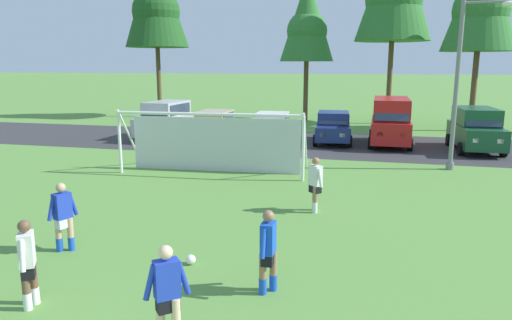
% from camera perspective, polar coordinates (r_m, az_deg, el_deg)
% --- Properties ---
extents(ground_plane, '(400.00, 400.00, 0.00)m').
position_cam_1_polar(ground_plane, '(19.21, 4.54, -1.46)').
color(ground_plane, '#598C3D').
extents(parking_lot_strip, '(52.00, 8.40, 0.01)m').
position_cam_1_polar(parking_lot_strip, '(26.14, 7.12, 1.96)').
color(parking_lot_strip, '#333335').
rests_on(parking_lot_strip, ground).
extents(soccer_ball, '(0.22, 0.22, 0.22)m').
position_cam_1_polar(soccer_ball, '(10.63, -7.90, -11.84)').
color(soccer_ball, white).
rests_on(soccer_ball, ground).
extents(soccer_goal, '(7.52, 2.38, 2.57)m').
position_cam_1_polar(soccer_goal, '(18.97, -5.15, 2.34)').
color(soccer_goal, white).
rests_on(soccer_goal, ground).
extents(player_striker_near, '(0.43, 0.68, 1.64)m').
position_cam_1_polar(player_striker_near, '(11.87, -22.30, -6.42)').
color(player_striker_near, tan).
rests_on(player_striker_near, ground).
extents(player_midfield_center, '(0.31, 0.73, 1.64)m').
position_cam_1_polar(player_midfield_center, '(9.07, 1.48, -11.04)').
color(player_midfield_center, '#936B4C').
rests_on(player_midfield_center, ground).
extents(player_defender_far, '(0.54, 0.62, 1.64)m').
position_cam_1_polar(player_defender_far, '(14.00, 7.18, -2.97)').
color(player_defender_far, '#936B4C').
rests_on(player_defender_far, ground).
extents(player_winger_left, '(0.67, 0.48, 1.64)m').
position_cam_1_polar(player_winger_left, '(7.63, -10.67, -15.85)').
color(player_winger_left, beige).
rests_on(player_winger_left, ground).
extents(player_winger_right, '(0.41, 0.70, 1.64)m').
position_cam_1_polar(player_winger_right, '(9.47, -25.87, -11.25)').
color(player_winger_right, brown).
rests_on(player_winger_right, ground).
extents(parked_car_slot_far_left, '(2.31, 4.69, 2.16)m').
position_cam_1_polar(parked_car_slot_far_left, '(28.31, -10.85, 4.85)').
color(parked_car_slot_far_left, '#B2B2BC').
rests_on(parked_car_slot_far_left, ground).
extents(parked_car_slot_left, '(2.10, 4.23, 1.72)m').
position_cam_1_polar(parked_car_slot_left, '(26.96, -5.11, 4.17)').
color(parked_car_slot_left, tan).
rests_on(parked_car_slot_left, ground).
extents(parked_car_slot_center_left, '(2.22, 4.30, 1.72)m').
position_cam_1_polar(parked_car_slot_center_left, '(25.62, 1.89, 3.83)').
color(parked_car_slot_center_left, silver).
rests_on(parked_car_slot_center_left, ground).
extents(parked_car_slot_center, '(2.27, 4.32, 1.72)m').
position_cam_1_polar(parked_car_slot_center, '(26.50, 9.31, 3.94)').
color(parked_car_slot_center, navy).
rests_on(parked_car_slot_center, ground).
extents(parked_car_slot_center_right, '(2.24, 4.82, 2.52)m').
position_cam_1_polar(parked_car_slot_center_right, '(26.39, 15.99, 4.63)').
color(parked_car_slot_center_right, red).
rests_on(parked_car_slot_center_right, ground).
extents(parked_car_slot_right, '(2.31, 4.69, 2.16)m').
position_cam_1_polar(parked_car_slot_right, '(26.14, 25.04, 3.43)').
color(parked_car_slot_right, '#194C2D').
rests_on(parked_car_slot_right, ground).
extents(tree_left_edge, '(5.09, 5.09, 13.57)m').
position_cam_1_polar(tree_left_edge, '(40.51, -12.04, 18.42)').
color(tree_left_edge, brown).
rests_on(tree_left_edge, ground).
extents(tree_mid_left, '(4.07, 4.07, 10.84)m').
position_cam_1_polar(tree_mid_left, '(37.05, 6.21, 16.34)').
color(tree_mid_left, brown).
rests_on(tree_mid_left, ground).
extents(street_lamp, '(2.00, 0.32, 6.75)m').
position_cam_1_polar(street_lamp, '(20.84, 23.63, 8.38)').
color(street_lamp, slate).
rests_on(street_lamp, ground).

